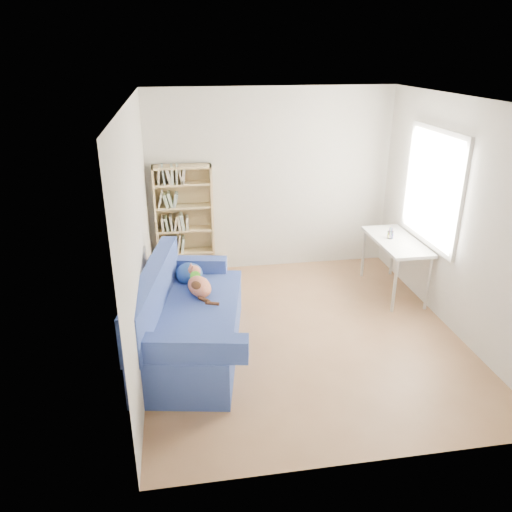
{
  "coord_description": "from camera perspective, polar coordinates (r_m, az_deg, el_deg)",
  "views": [
    {
      "loc": [
        -1.33,
        -4.86,
        3.06
      ],
      "look_at": [
        -0.48,
        0.36,
        0.85
      ],
      "focal_mm": 35.0,
      "sensor_mm": 36.0,
      "label": 1
    }
  ],
  "objects": [
    {
      "name": "sofa",
      "position": [
        5.43,
        -7.79,
        -7.29
      ],
      "size": [
        1.3,
        2.16,
        0.99
      ],
      "rotation": [
        0.0,
        0.0,
        -0.18
      ],
      "color": "navy",
      "rests_on": "ground"
    },
    {
      "name": "room_shell",
      "position": [
        5.3,
        6.84,
        6.9
      ],
      "size": [
        3.54,
        4.04,
        2.62
      ],
      "color": "silver",
      "rests_on": "ground"
    },
    {
      "name": "pen_cup",
      "position": [
        6.77,
        15.11,
        2.44
      ],
      "size": [
        0.08,
        0.08,
        0.16
      ],
      "color": "white",
      "rests_on": "desk"
    },
    {
      "name": "bookshelf",
      "position": [
        7.11,
        -8.13,
        3.41
      ],
      "size": [
        0.8,
        0.25,
        1.61
      ],
      "color": "tan",
      "rests_on": "ground"
    },
    {
      "name": "ground",
      "position": [
        5.9,
        5.26,
        -8.7
      ],
      "size": [
        4.0,
        4.0,
        0.0
      ],
      "primitive_type": "plane",
      "color": "#8D613F",
      "rests_on": "ground"
    },
    {
      "name": "desk",
      "position": [
        6.79,
        15.72,
        1.19
      ],
      "size": [
        0.54,
        1.18,
        0.75
      ],
      "color": "white",
      "rests_on": "ground"
    }
  ]
}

